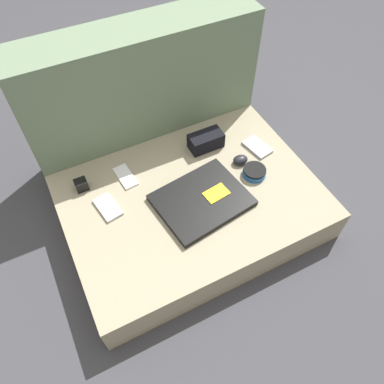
{
  "coord_description": "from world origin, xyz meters",
  "views": [
    {
      "loc": [
        -0.38,
        -0.75,
        1.28
      ],
      "look_at": [
        0.0,
        0.0,
        0.17
      ],
      "focal_mm": 35.0,
      "sensor_mm": 36.0,
      "label": 1
    }
  ],
  "objects_px": {
    "phone_silver": "(257,147)",
    "camera_pouch": "(206,141)",
    "speaker_puck": "(254,172)",
    "phone_black": "(125,176)",
    "charger_brick": "(81,185)",
    "computer_mouse": "(240,160)",
    "phone_small": "(108,207)",
    "laptop": "(202,200)"
  },
  "relations": [
    {
      "from": "laptop",
      "to": "charger_brick",
      "type": "bearing_deg",
      "value": 137.34
    },
    {
      "from": "speaker_puck",
      "to": "charger_brick",
      "type": "height_order",
      "value": "charger_brick"
    },
    {
      "from": "laptop",
      "to": "phone_silver",
      "type": "height_order",
      "value": "laptop"
    },
    {
      "from": "laptop",
      "to": "speaker_puck",
      "type": "bearing_deg",
      "value": -2.11
    },
    {
      "from": "phone_small",
      "to": "charger_brick",
      "type": "distance_m",
      "value": 0.14
    },
    {
      "from": "phone_black",
      "to": "camera_pouch",
      "type": "distance_m",
      "value": 0.36
    },
    {
      "from": "speaker_puck",
      "to": "phone_black",
      "type": "relative_size",
      "value": 0.73
    },
    {
      "from": "computer_mouse",
      "to": "phone_silver",
      "type": "bearing_deg",
      "value": 28.0
    },
    {
      "from": "phone_black",
      "to": "phone_small",
      "type": "height_order",
      "value": "phone_small"
    },
    {
      "from": "phone_silver",
      "to": "camera_pouch",
      "type": "xyz_separation_m",
      "value": [
        -0.19,
        0.1,
        0.03
      ]
    },
    {
      "from": "laptop",
      "to": "camera_pouch",
      "type": "bearing_deg",
      "value": 51.17
    },
    {
      "from": "phone_black",
      "to": "camera_pouch",
      "type": "xyz_separation_m",
      "value": [
        0.36,
        0.01,
        0.03
      ]
    },
    {
      "from": "laptop",
      "to": "speaker_puck",
      "type": "relative_size",
      "value": 3.88
    },
    {
      "from": "computer_mouse",
      "to": "charger_brick",
      "type": "height_order",
      "value": "charger_brick"
    },
    {
      "from": "camera_pouch",
      "to": "computer_mouse",
      "type": "bearing_deg",
      "value": -60.47
    },
    {
      "from": "phone_black",
      "to": "phone_small",
      "type": "relative_size",
      "value": 0.99
    },
    {
      "from": "phone_black",
      "to": "phone_small",
      "type": "xyz_separation_m",
      "value": [
        -0.11,
        -0.11,
        0.0
      ]
    },
    {
      "from": "laptop",
      "to": "charger_brick",
      "type": "distance_m",
      "value": 0.46
    },
    {
      "from": "computer_mouse",
      "to": "phone_small",
      "type": "relative_size",
      "value": 0.52
    },
    {
      "from": "charger_brick",
      "to": "computer_mouse",
      "type": "bearing_deg",
      "value": -14.76
    },
    {
      "from": "phone_silver",
      "to": "computer_mouse",
      "type": "bearing_deg",
      "value": -171.31
    },
    {
      "from": "phone_small",
      "to": "charger_brick",
      "type": "relative_size",
      "value": 2.77
    },
    {
      "from": "phone_black",
      "to": "camera_pouch",
      "type": "height_order",
      "value": "camera_pouch"
    },
    {
      "from": "laptop",
      "to": "phone_silver",
      "type": "xyz_separation_m",
      "value": [
        0.33,
        0.14,
        -0.01
      ]
    },
    {
      "from": "phone_black",
      "to": "charger_brick",
      "type": "bearing_deg",
      "value": 166.95
    },
    {
      "from": "phone_small",
      "to": "charger_brick",
      "type": "xyz_separation_m",
      "value": [
        -0.06,
        0.13,
        0.02
      ]
    },
    {
      "from": "computer_mouse",
      "to": "speaker_puck",
      "type": "distance_m",
      "value": 0.08
    },
    {
      "from": "computer_mouse",
      "to": "phone_silver",
      "type": "distance_m",
      "value": 0.11
    },
    {
      "from": "laptop",
      "to": "camera_pouch",
      "type": "distance_m",
      "value": 0.29
    },
    {
      "from": "phone_black",
      "to": "charger_brick",
      "type": "height_order",
      "value": "charger_brick"
    },
    {
      "from": "computer_mouse",
      "to": "camera_pouch",
      "type": "distance_m",
      "value": 0.16
    },
    {
      "from": "phone_black",
      "to": "charger_brick",
      "type": "relative_size",
      "value": 2.74
    },
    {
      "from": "laptop",
      "to": "phone_black",
      "type": "relative_size",
      "value": 2.82
    },
    {
      "from": "phone_small",
      "to": "camera_pouch",
      "type": "distance_m",
      "value": 0.48
    },
    {
      "from": "phone_silver",
      "to": "charger_brick",
      "type": "distance_m",
      "value": 0.72
    },
    {
      "from": "phone_black",
      "to": "charger_brick",
      "type": "xyz_separation_m",
      "value": [
        -0.17,
        0.02,
        0.02
      ]
    },
    {
      "from": "computer_mouse",
      "to": "speaker_puck",
      "type": "relative_size",
      "value": 0.72
    },
    {
      "from": "speaker_puck",
      "to": "camera_pouch",
      "type": "xyz_separation_m",
      "value": [
        -0.1,
        0.22,
        0.02
      ]
    },
    {
      "from": "laptop",
      "to": "computer_mouse",
      "type": "distance_m",
      "value": 0.25
    },
    {
      "from": "computer_mouse",
      "to": "phone_silver",
      "type": "relative_size",
      "value": 0.52
    },
    {
      "from": "phone_black",
      "to": "speaker_puck",
      "type": "bearing_deg",
      "value": -30.86
    },
    {
      "from": "speaker_puck",
      "to": "charger_brick",
      "type": "xyz_separation_m",
      "value": [
        -0.62,
        0.24,
        0.01
      ]
    }
  ]
}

